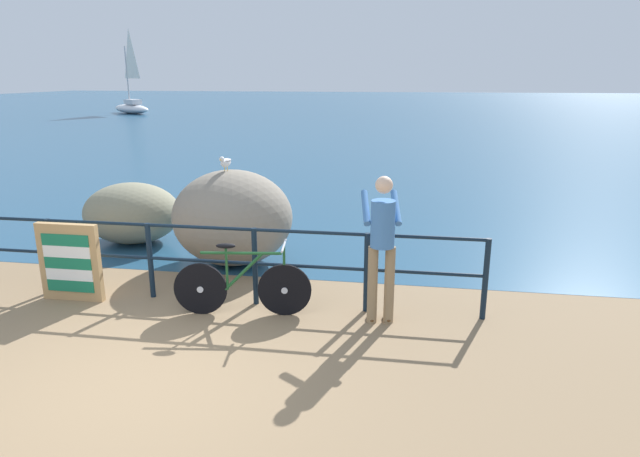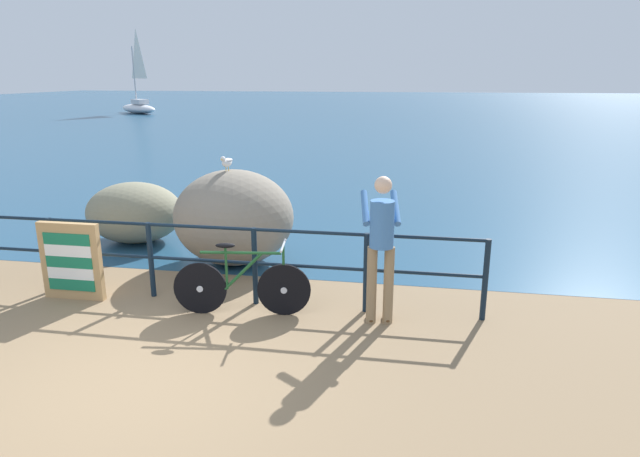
# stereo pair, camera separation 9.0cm
# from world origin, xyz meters

# --- Properties ---
(ground_plane) EXTENTS (120.00, 120.00, 0.10)m
(ground_plane) POSITION_xyz_m (0.00, 20.00, -0.05)
(ground_plane) COLOR #846B4C
(sea_surface) EXTENTS (120.00, 90.00, 0.01)m
(sea_surface) POSITION_xyz_m (0.00, 48.02, 0.00)
(sea_surface) COLOR navy
(sea_surface) RESTS_ON ground_plane
(promenade_railing) EXTENTS (7.20, 0.07, 1.02)m
(promenade_railing) POSITION_xyz_m (-0.00, 2.06, 0.64)
(promenade_railing) COLOR black
(promenade_railing) RESTS_ON ground_plane
(bicycle) EXTENTS (1.69, 0.48, 0.92)m
(bicycle) POSITION_xyz_m (0.65, 1.71, 0.39)
(bicycle) COLOR black
(bicycle) RESTS_ON ground_plane
(person_at_railing) EXTENTS (0.52, 0.67, 1.78)m
(person_at_railing) POSITION_xyz_m (2.33, 1.78, 0.99)
(person_at_railing) COLOR #8C7251
(person_at_railing) RESTS_ON ground_plane
(folded_deckchair_stack) EXTENTS (0.84, 0.10, 1.04)m
(folded_deckchair_stack) POSITION_xyz_m (-1.71, 1.81, 0.52)
(folded_deckchair_stack) COLOR tan
(folded_deckchair_stack) RESTS_ON ground_plane
(breakwater_boulder_main) EXTENTS (1.86, 1.73, 1.48)m
(breakwater_boulder_main) POSITION_xyz_m (-0.06, 3.57, 0.74)
(breakwater_boulder_main) COLOR gray
(breakwater_boulder_main) RESTS_ON ground
(breakwater_boulder_left) EXTENTS (1.70, 1.44, 1.06)m
(breakwater_boulder_left) POSITION_xyz_m (-2.17, 4.37, 0.53)
(breakwater_boulder_left) COLOR gray
(breakwater_boulder_left) RESTS_ON ground
(seagull) EXTENTS (0.15, 0.34, 0.23)m
(seagull) POSITION_xyz_m (-0.11, 3.51, 1.62)
(seagull) COLOR gold
(seagull) RESTS_ON breakwater_boulder_main
(sailboat) EXTENTS (4.37, 3.55, 6.16)m
(sailboat) POSITION_xyz_m (-18.41, 35.62, 0.71)
(sailboat) COLOR white
(sailboat) RESTS_ON sea_surface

